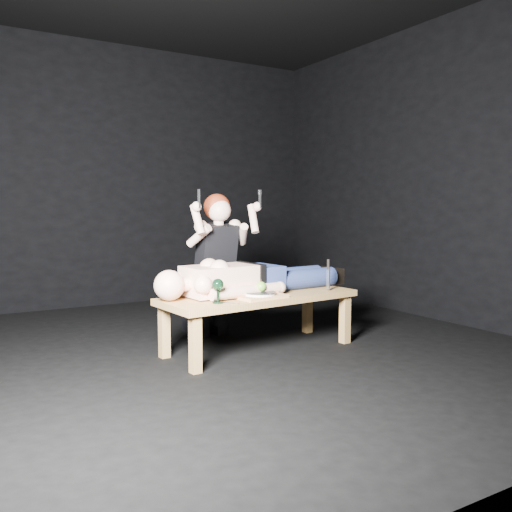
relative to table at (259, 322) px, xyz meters
name	(u,v)px	position (x,y,z in m)	size (l,w,h in m)	color
ground	(213,351)	(-0.34, 0.14, -0.23)	(5.00, 5.00, 0.00)	black
back_wall	(116,176)	(-0.34, 2.64, 1.27)	(5.00, 5.00, 0.00)	black
table	(259,322)	(0.00, 0.00, 0.00)	(1.59, 0.60, 0.45)	#AE8441
lying_man	(256,274)	(0.04, 0.12, 0.37)	(1.75, 0.53, 0.29)	beige
kneeling_woman	(212,264)	(-0.12, 0.58, 0.42)	(0.69, 0.77, 1.29)	black
serving_tray	(259,296)	(-0.09, -0.15, 0.24)	(0.37, 0.27, 0.02)	tan
plate	(259,294)	(-0.09, -0.15, 0.26)	(0.25, 0.25, 0.02)	white
apple	(261,287)	(-0.07, -0.14, 0.31)	(0.08, 0.08, 0.08)	#448D1C
goblet	(218,291)	(-0.47, -0.20, 0.31)	(0.09, 0.09, 0.18)	black
fork_flat	(229,303)	(-0.40, -0.23, 0.23)	(0.01, 0.17, 0.01)	#B2B2B7
knife_flat	(281,296)	(0.09, -0.17, 0.23)	(0.01, 0.17, 0.01)	#B2B2B7
spoon_flat	(271,294)	(0.06, -0.08, 0.23)	(0.01, 0.17, 0.01)	#B2B2B7
carving_knife	(328,275)	(0.59, -0.13, 0.35)	(0.03, 0.04, 0.26)	#B2B2B7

